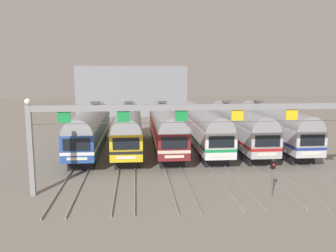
{
  "coord_description": "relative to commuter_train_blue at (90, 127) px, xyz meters",
  "views": [
    {
      "loc": [
        -5.3,
        -38.25,
        8.89
      ],
      "look_at": [
        -1.6,
        2.22,
        2.36
      ],
      "focal_mm": 37.25,
      "sensor_mm": 36.0,
      "label": 1
    }
  ],
  "objects": [
    {
      "name": "commuter_train_maroon",
      "position": [
        8.29,
        0.0,
        0.0
      ],
      "size": [
        2.88,
        18.06,
        5.05
      ],
      "color": "maroon",
      "rests_on": "ground"
    },
    {
      "name": "ground_plane",
      "position": [
        10.37,
        0.0,
        -2.69
      ],
      "size": [
        160.0,
        160.0,
        0.0
      ],
      "primitive_type": "plane",
      "color": "gray"
    },
    {
      "name": "commuter_train_stainless",
      "position": [
        16.59,
        0.0,
        0.0
      ],
      "size": [
        2.88,
        18.06,
        5.05
      ],
      "color": "#B2B5BA",
      "rests_on": "ground"
    },
    {
      "name": "commuter_train_blue",
      "position": [
        0.0,
        0.0,
        0.0
      ],
      "size": [
        2.88,
        18.06,
        5.05
      ],
      "color": "#284C9E",
      "rests_on": "ground"
    },
    {
      "name": "track_bed",
      "position": [
        10.37,
        17.0,
        -2.61
      ],
      "size": [
        22.24,
        70.0,
        0.15
      ],
      "color": "gray",
      "rests_on": "ground"
    },
    {
      "name": "commuter_train_silver",
      "position": [
        20.74,
        0.0,
        0.0
      ],
      "size": [
        2.88,
        18.06,
        5.05
      ],
      "color": "silver",
      "rests_on": "ground"
    },
    {
      "name": "commuter_train_white",
      "position": [
        12.44,
        -0.0,
        -0.0
      ],
      "size": [
        2.88,
        18.06,
        4.77
      ],
      "color": "white",
      "rests_on": "ground"
    },
    {
      "name": "maintenance_building",
      "position": [
        4.25,
        33.57,
        2.15
      ],
      "size": [
        21.28,
        10.0,
        9.68
      ],
      "primitive_type": "cube",
      "color": "gray",
      "rests_on": "ground"
    },
    {
      "name": "commuter_train_yellow",
      "position": [
        4.15,
        0.0,
        0.0
      ],
      "size": [
        2.88,
        18.06,
        5.05
      ],
      "color": "gold",
      "rests_on": "ground"
    },
    {
      "name": "catenary_gantry",
      "position": [
        10.37,
        -13.5,
        2.67
      ],
      "size": [
        25.98,
        0.44,
        6.97
      ],
      "color": "gray",
      "rests_on": "ground"
    },
    {
      "name": "yard_signal_mast",
      "position": [
        14.52,
        -15.48,
        -0.77
      ],
      "size": [
        0.28,
        0.35,
        2.74
      ],
      "color": "#59595E",
      "rests_on": "ground"
    }
  ]
}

